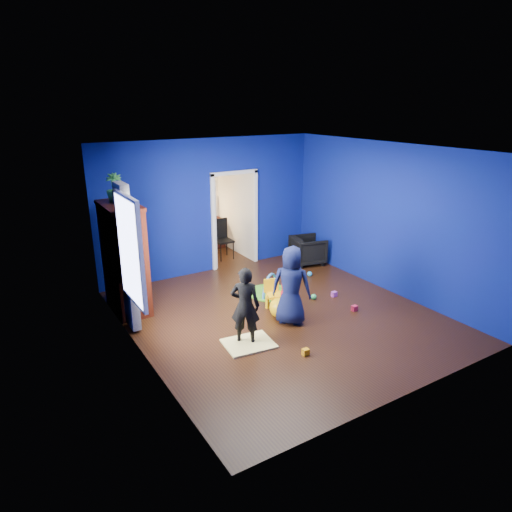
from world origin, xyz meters
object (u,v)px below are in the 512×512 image
armchair (308,250)px  play_mat (270,293)px  toddler_red (288,292)px  folding_chair (224,240)px  hopper_ball (280,308)px  child_navy (291,286)px  tv_armoire (124,258)px  child_black (245,306)px  vase (124,201)px  kid_chair (275,296)px  study_desk (206,234)px  crt_tv (126,256)px

armchair → play_mat: bearing=133.8°
toddler_red → folding_chair: folding_chair is taller
hopper_ball → child_navy: bearing=-78.7°
tv_armoire → play_mat: tv_armoire is taller
child_black → vase: vase is taller
hopper_ball → kid_chair: bearing=70.5°
kid_chair → vase: bearing=172.0°
hopper_ball → play_mat: size_ratio=0.43×
child_navy → study_desk: bearing=-52.6°
child_navy → study_desk: (0.60, 4.55, -0.31)m
vase → tv_armoire: size_ratio=0.10×
hopper_ball → study_desk: (0.65, 4.30, 0.19)m
toddler_red → child_black: bearing=-153.6°
toddler_red → hopper_ball: size_ratio=2.01×
toddler_red → vase: 3.23m
armchair → child_navy: bearing=150.3°
kid_chair → study_desk: bearing=100.4°
play_mat → study_desk: (0.21, 3.31, 0.36)m
armchair → play_mat: size_ratio=0.83×
child_navy → tv_armoire: 2.99m
armchair → folding_chair: (-1.50, 1.35, 0.13)m
toddler_red → folding_chair: size_ratio=0.80×
kid_chair → play_mat: 0.76m
tv_armoire → folding_chair: size_ratio=2.13×
folding_chair → armchair: bearing=-42.0°
vase → crt_tv: 1.08m
toddler_red → folding_chair: bearing=84.7°
child_black → hopper_ball: 1.13m
child_navy → vase: size_ratio=7.21×
child_black → folding_chair: child_black is taller
tv_armoire → hopper_ball: size_ratio=5.33×
vase → study_desk: size_ratio=0.22×
folding_chair → child_black: bearing=-113.0°
play_mat → folding_chair: size_ratio=0.94×
crt_tv → study_desk: size_ratio=0.80×
armchair → child_black: child_black is taller
armchair → crt_tv: crt_tv is taller
play_mat → kid_chair: bearing=-116.2°
study_desk → vase: bearing=-134.5°
hopper_ball → kid_chair: 0.36m
child_navy → child_black: bearing=55.1°
vase → play_mat: (2.59, -0.46, -2.04)m
child_black → kid_chair: size_ratio=2.50×
child_black → tv_armoire: bearing=-22.7°
child_black → study_desk: child_black is taller
child_black → vase: bearing=-18.9°
vase → study_desk: (2.81, 2.85, -1.68)m
armchair → hopper_ball: (-2.15, -1.98, -0.14)m
crt_tv → play_mat: crt_tv is taller
child_black → crt_tv: size_ratio=1.79×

